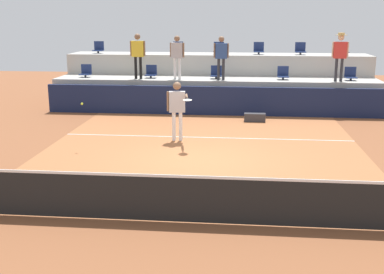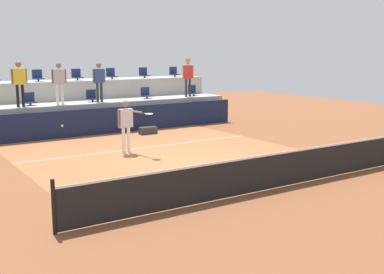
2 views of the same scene
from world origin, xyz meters
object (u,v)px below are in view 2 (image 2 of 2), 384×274
Objects in this scene: stadium_chair_upper_center at (77,75)px; stadium_chair_lower_center at (92,97)px; spectator_with_hat at (188,73)px; stadium_chair_upper_mid_left at (38,76)px; spectator_in_grey at (59,79)px; tennis_ball at (62,126)px; stadium_chair_lower_far_right at (193,91)px; stadium_chair_upper_far_right at (174,73)px; stadium_chair_lower_left at (30,100)px; tennis_player at (126,121)px; stadium_chair_upper_right at (144,74)px; equipment_bag at (148,130)px; stadium_chair_upper_mid_right at (111,74)px; stadium_chair_lower_right at (146,94)px; spectator_leaning_on_rail at (19,79)px; spectator_in_white at (99,78)px.

stadium_chair_lower_center is at bearing -90.29° from stadium_chair_upper_center.
stadium_chair_upper_center is 5.21m from spectator_with_hat.
spectator_in_grey reaches higher than stadium_chair_upper_mid_left.
stadium_chair_upper_center is 8.99m from tennis_ball.
stadium_chair_lower_far_right is 5.63m from stadium_chair_upper_center.
stadium_chair_upper_far_right is at bearing 43.34° from tennis_ball.
stadium_chair_upper_mid_left reaches higher than stadium_chair_lower_far_right.
stadium_chair_upper_center is 7.65× the size of tennis_ball.
stadium_chair_lower_far_right is (7.94, 0.00, 0.00)m from stadium_chair_lower_left.
tennis_ball is at bearing -156.26° from tennis_player.
stadium_chair_upper_mid_left reaches higher than tennis_ball.
stadium_chair_upper_right reaches higher than equipment_bag.
stadium_chair_upper_mid_left reaches higher than stadium_chair_lower_center.
stadium_chair_upper_right is at bearing 58.25° from tennis_player.
stadium_chair_lower_far_right is at bearing -90.00° from stadium_chair_upper_far_right.
equipment_bag is (4.18, -2.29, -1.31)m from stadium_chair_lower_left.
stadium_chair_lower_right is at bearing -62.82° from stadium_chair_upper_mid_right.
stadium_chair_upper_far_right is 7.15m from spectator_in_grey.
stadium_chair_lower_far_right is at bearing 36.40° from tennis_ball.
stadium_chair_lower_right is at bearing 63.51° from equipment_bag.
stadium_chair_lower_left is 3.33m from stadium_chair_upper_center.
spectator_in_grey is 4.18m from equipment_bag.
spectator_leaning_on_rail reaches higher than stadium_chair_lower_far_right.
tennis_player reaches higher than equipment_bag.
tennis_player reaches higher than stadium_chair_lower_center.
stadium_chair_upper_right is 2.51m from spectator_with_hat.
stadium_chair_upper_center is at bearing 155.19° from spectator_with_hat.
stadium_chair_lower_center is 1.00× the size of stadium_chair_upper_right.
stadium_chair_lower_far_right is 8.44m from spectator_leaning_on_rail.
tennis_player is (-0.89, -5.31, -0.35)m from stadium_chair_lower_center.
stadium_chair_lower_left is 7.65× the size of tennis_ball.
spectator_with_hat reaches higher than stadium_chair_lower_left.
stadium_chair_lower_right is at bearing 169.51° from spectator_with_hat.
stadium_chair_upper_mid_left is 1.00× the size of stadium_chair_upper_center.
stadium_chair_lower_right is 2.88m from equipment_bag.
spectator_with_hat is at bearing -0.00° from spectator_leaning_on_rail.
stadium_chair_lower_left is at bearing 108.40° from tennis_player.
stadium_chair_upper_far_right is at bearing 90.00° from stadium_chair_lower_far_right.
stadium_chair_lower_far_right is 0.29× the size of spectator_leaning_on_rail.
stadium_chair_lower_left reaches higher than equipment_bag.
stadium_chair_upper_far_right is (5.28, 1.80, 0.85)m from stadium_chair_lower_center.
equipment_bag is at bearing -69.73° from stadium_chair_upper_center.
spectator_in_white is 7.14m from tennis_ball.
stadium_chair_upper_mid_right is 0.29× the size of tennis_player.
stadium_chair_lower_right reaches higher than equipment_bag.
equipment_bag is at bearing 51.38° from tennis_player.
tennis_player is at bearing -102.56° from spectator_in_white.
stadium_chair_upper_mid_left is at bearing 58.72° from spectator_leaning_on_rail.
spectator_with_hat reaches higher than stadium_chair_upper_right.
spectator_with_hat is (2.07, -0.38, 0.93)m from stadium_chair_lower_right.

